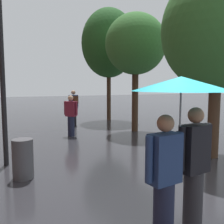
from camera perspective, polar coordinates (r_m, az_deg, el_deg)
street_tree_0 at (r=7.61m, az=22.29°, el=16.22°), size 2.94×2.94×5.01m
street_tree_1 at (r=11.07m, az=5.24°, el=14.62°), size 2.52×2.52×4.93m
street_tree_2 at (r=14.41m, az=-0.73°, el=14.93°), size 2.94×2.94×6.05m
couple_under_umbrella at (r=3.35m, az=14.93°, el=-3.60°), size 1.23×1.23×2.11m
street_lamp_post at (r=6.80m, az=-23.22°, el=10.66°), size 0.24×0.24×4.46m
litter_bin at (r=5.89m, az=-19.11°, el=-9.76°), size 0.44×0.44×0.85m
pedestrian_walking_midground at (r=12.61m, az=-8.46°, el=1.15°), size 0.54×0.43×1.71m
pedestrian_walking_far at (r=10.04m, az=-9.06°, el=-0.77°), size 0.44×0.45×1.58m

